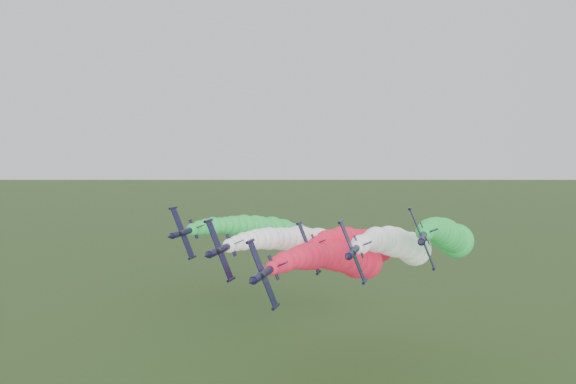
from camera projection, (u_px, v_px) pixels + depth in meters
name	position (u px, v px, depth m)	size (l,w,h in m)	color
jet_lead	(345.00, 259.00, 119.52)	(12.01, 69.07, 18.34)	black
jet_inner_left	(312.00, 244.00, 129.66)	(12.50, 69.57, 18.84)	black
jet_inner_right	(400.00, 245.00, 126.95)	(12.16, 69.22, 18.49)	black
jet_outer_left	(272.00, 232.00, 143.11)	(11.80, 68.87, 18.14)	black
jet_outer_right	(447.00, 236.00, 127.86)	(12.35, 69.41, 18.68)	black
jet_trail	(364.00, 243.00, 144.64)	(12.26, 69.32, 18.59)	black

